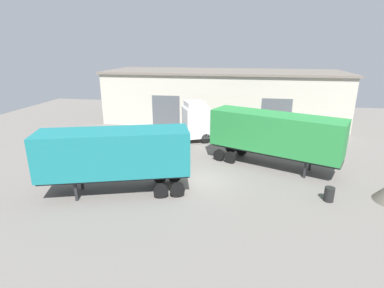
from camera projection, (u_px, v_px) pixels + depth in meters
ground_plane at (201, 182)px, 20.51m from camera, size 60.00×60.00×0.00m
warehouse_building at (223, 96)px, 36.78m from camera, size 28.13×9.26×6.09m
tractor_unit_white at (192, 123)px, 28.92m from camera, size 6.73×4.85×3.87m
container_trailer_green at (274, 134)px, 22.34m from camera, size 9.85×6.10×4.12m
container_trailer_red at (115, 154)px, 18.25m from camera, size 9.36×5.08×4.04m
oil_drum at (329, 194)px, 17.81m from camera, size 0.58×0.58×0.88m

